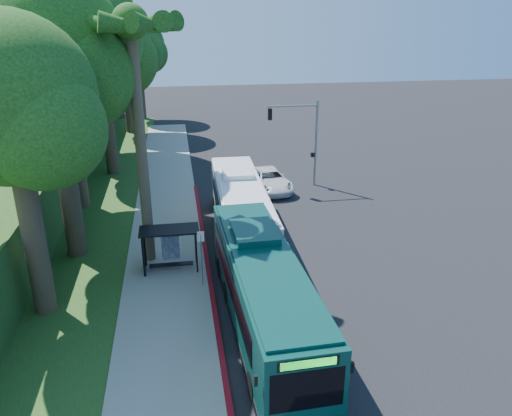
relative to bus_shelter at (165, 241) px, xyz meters
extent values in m
plane|color=black|center=(7.26, 2.86, -1.81)|extent=(140.00, 140.00, 0.00)
cube|color=gray|center=(-0.04, 2.86, -1.75)|extent=(4.50, 70.00, 0.12)
cube|color=maroon|center=(2.26, -1.14, -1.74)|extent=(0.25, 30.00, 0.13)
cube|color=#234719|center=(-5.74, 7.86, -1.78)|extent=(8.00, 70.00, 0.06)
cube|color=black|center=(0.26, -0.14, 0.69)|extent=(3.20, 1.50, 0.10)
cube|color=black|center=(-1.19, -0.14, -0.61)|extent=(0.06, 1.30, 2.20)
cube|color=navy|center=(0.26, 0.56, -0.56)|extent=(1.00, 0.12, 1.70)
cube|color=black|center=(0.26, -0.24, -1.36)|extent=(2.40, 0.40, 0.06)
cube|color=black|center=(-1.14, 0.46, -0.61)|extent=(0.08, 0.08, 2.40)
cube|color=black|center=(1.66, 0.46, -0.61)|extent=(0.08, 0.08, 2.40)
cube|color=black|center=(-1.14, -0.74, -0.61)|extent=(0.08, 0.08, 2.40)
cube|color=black|center=(1.66, -0.74, -0.61)|extent=(0.08, 0.08, 2.40)
cylinder|color=gray|center=(1.86, -2.14, -0.31)|extent=(0.06, 0.06, 3.00)
cube|color=white|center=(1.86, -2.14, 1.09)|extent=(0.35, 0.04, 0.55)
cylinder|color=gray|center=(12.06, 12.86, 1.69)|extent=(0.20, 0.20, 7.00)
cylinder|color=gray|center=(10.06, 12.86, 4.79)|extent=(4.00, 0.14, 0.14)
cube|color=black|center=(8.26, 12.86, 4.19)|extent=(0.30, 0.30, 0.90)
cube|color=black|center=(11.81, 12.86, 0.79)|extent=(0.25, 0.25, 0.35)
cylinder|color=#4C3F2D|center=(-0.94, 1.36, 4.69)|extent=(0.60, 0.60, 13.00)
sphere|color=#113C10|center=(-0.94, 1.36, 11.19)|extent=(1.80, 1.80, 1.80)
cylinder|color=#382B1E|center=(-5.24, 2.86, 3.44)|extent=(1.10, 1.10, 10.50)
sphere|color=#113C10|center=(-5.24, 2.86, 9.89)|extent=(8.00, 8.00, 8.00)
sphere|color=#113C10|center=(-3.64, 1.66, 8.69)|extent=(5.60, 5.60, 5.60)
sphere|color=#113C10|center=(-6.64, 4.26, 8.99)|extent=(5.20, 5.20, 5.20)
cylinder|color=#382B1E|center=(-6.24, 10.86, 4.14)|extent=(1.18, 1.18, 11.90)
sphere|color=#113C10|center=(-6.24, 10.86, 11.45)|extent=(10.00, 10.00, 10.00)
sphere|color=#113C10|center=(-4.24, 9.36, 10.09)|extent=(7.00, 7.00, 7.00)
sphere|color=#113C10|center=(-7.99, 12.61, 10.43)|extent=(6.50, 6.50, 6.50)
cylinder|color=#382B1E|center=(-4.74, 18.86, 3.09)|extent=(1.06, 1.06, 9.80)
sphere|color=#113C10|center=(-4.74, 18.86, 9.11)|extent=(8.40, 8.40, 8.40)
sphere|color=#113C10|center=(-3.06, 17.60, 7.99)|extent=(5.88, 5.88, 5.88)
sphere|color=#113C10|center=(-6.21, 20.33, 8.27)|extent=(5.46, 5.46, 5.46)
cylinder|color=#382B1E|center=(-6.74, 26.86, 3.79)|extent=(1.14, 1.14, 11.20)
sphere|color=#113C10|center=(-6.74, 26.86, 10.67)|extent=(9.60, 9.60, 9.60)
sphere|color=#113C10|center=(-4.82, 25.42, 9.39)|extent=(6.72, 6.72, 6.72)
sphere|color=#113C10|center=(-8.42, 28.54, 9.71)|extent=(6.24, 6.24, 6.24)
cylinder|color=#382B1E|center=(-4.24, 34.86, 2.74)|extent=(1.02, 1.02, 9.10)
sphere|color=#113C10|center=(-4.24, 34.86, 8.33)|extent=(8.00, 8.00, 8.00)
sphere|color=#113C10|center=(-2.64, 33.66, 7.29)|extent=(5.60, 5.60, 5.60)
sphere|color=#113C10|center=(-5.64, 36.26, 7.55)|extent=(5.20, 5.20, 5.20)
cylinder|color=#382B1E|center=(-3.24, 42.86, 2.39)|extent=(0.98, 0.98, 8.40)
sphere|color=#113C10|center=(-3.24, 42.86, 7.55)|extent=(7.00, 7.00, 7.00)
sphere|color=#113C10|center=(-1.84, 41.81, 6.59)|extent=(4.90, 4.90, 4.90)
sphere|color=#113C10|center=(-4.47, 44.08, 6.83)|extent=(4.55, 4.55, 4.55)
cylinder|color=#382B1E|center=(-5.74, -3.14, 2.74)|extent=(1.02, 1.02, 9.10)
sphere|color=#113C10|center=(-5.74, -3.14, 8.33)|extent=(7.20, 7.20, 7.20)
sphere|color=#113C10|center=(-4.30, -4.22, 7.29)|extent=(5.04, 5.04, 5.04)
cube|color=silver|center=(4.66, 3.35, 0.14)|extent=(3.09, 13.23, 3.13)
cube|color=black|center=(4.66, 3.35, -1.48)|extent=(3.12, 13.30, 0.38)
cube|color=black|center=(4.67, 3.90, 0.44)|extent=(3.09, 10.33, 1.21)
cube|color=black|center=(4.51, -3.18, 0.39)|extent=(2.47, 0.19, 1.54)
cube|color=black|center=(4.80, 9.88, 0.50)|extent=(2.24, 0.18, 1.10)
cube|color=#19E533|center=(4.51, -3.19, 1.43)|extent=(1.82, 0.15, 0.31)
cube|color=silver|center=(4.66, 3.35, 1.76)|extent=(2.85, 12.57, 0.13)
cube|color=silver|center=(4.70, 5.54, 1.95)|extent=(2.02, 2.79, 0.38)
cylinder|color=black|center=(3.30, -0.84, -1.26)|extent=(0.35, 1.10, 1.10)
cylinder|color=black|center=(5.83, -0.89, -1.26)|extent=(0.35, 1.10, 1.10)
cylinder|color=black|center=(3.50, 8.38, -1.26)|extent=(0.35, 1.10, 1.10)
cylinder|color=black|center=(6.03, 8.32, -1.26)|extent=(0.35, 1.10, 1.10)
cube|color=#0A3731|center=(4.37, -6.25, 0.16)|extent=(3.26, 13.41, 3.16)
cube|color=black|center=(4.37, -6.25, -1.47)|extent=(3.29, 13.47, 0.39)
cube|color=black|center=(4.35, -5.70, 0.47)|extent=(3.23, 10.48, 1.22)
cube|color=black|center=(4.58, -12.85, 0.41)|extent=(2.49, 0.21, 1.55)
cube|color=black|center=(4.16, 0.35, 0.53)|extent=(2.27, 0.21, 1.11)
cube|color=#19E533|center=(4.58, -12.86, 1.47)|extent=(1.84, 0.17, 0.31)
cube|color=#0A3731|center=(4.37, -6.25, 1.80)|extent=(3.01, 12.73, 0.13)
cube|color=#0A3731|center=(4.30, -4.03, 1.99)|extent=(2.07, 2.84, 0.39)
cylinder|color=black|center=(3.22, -10.55, -1.25)|extent=(0.37, 1.12, 1.11)
cylinder|color=black|center=(5.79, -10.47, -1.25)|extent=(0.37, 1.12, 1.11)
cylinder|color=black|center=(2.92, -1.23, -1.25)|extent=(0.37, 1.12, 1.11)
cylinder|color=black|center=(5.49, -1.15, -1.25)|extent=(0.37, 1.12, 1.11)
imported|color=silver|center=(8.14, 12.33, -0.99)|extent=(3.45, 6.17, 1.63)
camera|label=1|loc=(0.91, -25.13, 11.74)|focal=35.00mm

